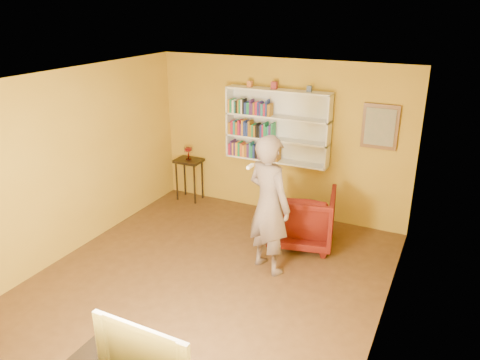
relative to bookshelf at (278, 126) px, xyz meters
name	(u,v)px	position (x,y,z in m)	size (l,w,h in m)	color
room_shell	(209,211)	(0.00, -2.41, -0.58)	(5.30, 5.80, 2.88)	#4A2F18
bookshelf	(278,126)	(0.00, 0.00, 0.00)	(1.80, 0.29, 1.23)	white
books_row_lower	(254,151)	(-0.39, -0.11, -0.46)	(0.93, 0.19, 0.26)	#B11B3E
books_row_middle	(252,129)	(-0.44, -0.11, -0.08)	(0.82, 0.19, 0.27)	#98671B
books_row_upper	(250,107)	(-0.48, -0.11, 0.29)	(0.77, 0.19, 0.27)	orange
ornament_left	(250,84)	(-0.51, -0.06, 0.67)	(0.07, 0.07, 0.10)	#C96D39
ornament_centre	(274,85)	(-0.07, -0.06, 0.68)	(0.09, 0.09, 0.12)	maroon
ornament_right	(309,89)	(0.53, -0.06, 0.67)	(0.07, 0.07, 0.10)	#4C5B80
framed_painting	(380,127)	(1.65, 0.05, 0.16)	(0.55, 0.05, 0.70)	brown
console_table	(189,166)	(-1.71, -0.16, -0.94)	(0.49, 0.37, 0.80)	black
ruby_lustre	(188,150)	(-1.71, -0.16, -0.62)	(0.15, 0.15, 0.24)	maroon
armchair	(302,217)	(0.78, -0.90, -1.15)	(0.95, 0.98, 0.89)	#450604
person	(269,205)	(0.59, -1.82, -0.61)	(0.72, 0.47, 1.96)	brown
game_remote	(250,166)	(0.47, -2.16, 0.03)	(0.04, 0.15, 0.04)	white
television	(148,347)	(0.67, -4.66, -0.77)	(0.95, 0.12, 0.55)	black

